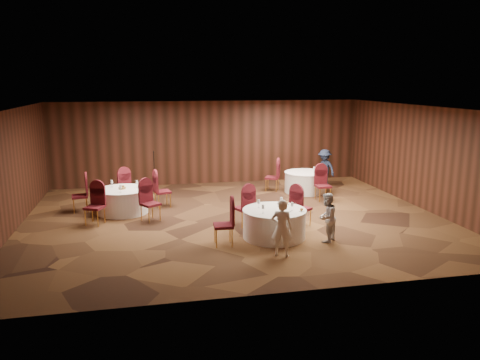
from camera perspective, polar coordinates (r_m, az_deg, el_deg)
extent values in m
plane|color=black|center=(13.72, -0.65, -4.70)|extent=(12.00, 12.00, 0.00)
plane|color=silver|center=(13.17, -0.68, 8.76)|extent=(12.00, 12.00, 0.00)
plane|color=black|center=(18.23, -3.72, 4.58)|extent=(12.00, 0.00, 12.00)
plane|color=black|center=(8.62, 5.80, -3.82)|extent=(12.00, 0.00, 12.00)
plane|color=black|center=(13.56, -26.40, 0.78)|extent=(0.00, 10.00, 10.00)
plane|color=black|center=(15.65, 21.46, 2.55)|extent=(0.00, 10.00, 10.00)
cylinder|color=silver|center=(12.03, 4.19, -5.36)|extent=(1.59, 1.59, 0.72)
cylinder|color=silver|center=(11.93, 4.22, -3.68)|extent=(1.62, 1.62, 0.03)
cylinder|color=silver|center=(14.66, -14.09, -2.52)|extent=(1.52, 1.52, 0.72)
cylinder|color=silver|center=(14.58, -14.16, -1.13)|extent=(1.55, 1.55, 0.03)
cylinder|color=silver|center=(17.02, 7.98, -0.28)|extent=(1.48, 1.48, 0.72)
cylinder|color=silver|center=(16.94, 8.01, 0.92)|extent=(1.51, 1.51, 0.03)
cylinder|color=silver|center=(12.07, 2.29, -3.39)|extent=(0.06, 0.06, 0.01)
cylinder|color=silver|center=(12.05, 2.29, -3.12)|extent=(0.01, 0.01, 0.11)
cone|color=silver|center=(12.03, 2.29, -2.64)|extent=(0.08, 0.08, 0.10)
cylinder|color=silver|center=(12.34, 5.06, -3.08)|extent=(0.06, 0.06, 0.01)
cylinder|color=silver|center=(12.32, 5.06, -2.82)|extent=(0.01, 0.01, 0.11)
cone|color=silver|center=(12.30, 5.07, -2.35)|extent=(0.08, 0.08, 0.10)
cylinder|color=silver|center=(11.59, 2.82, -4.04)|extent=(0.06, 0.06, 0.01)
cylinder|color=silver|center=(11.58, 2.82, -3.76)|extent=(0.01, 0.01, 0.11)
cone|color=silver|center=(11.55, 2.83, -3.26)|extent=(0.08, 0.08, 0.10)
cylinder|color=silver|center=(11.87, 6.34, -3.71)|extent=(0.06, 0.06, 0.01)
cylinder|color=silver|center=(11.86, 6.35, -3.44)|extent=(0.01, 0.01, 0.11)
cone|color=silver|center=(11.83, 6.36, -2.95)|extent=(0.08, 0.08, 0.10)
cylinder|color=white|center=(11.48, 5.12, -4.22)|extent=(0.15, 0.15, 0.01)
sphere|color=#9E6B33|center=(11.47, 5.13, -4.02)|extent=(0.08, 0.08, 0.08)
cylinder|color=white|center=(11.84, 7.51, -3.77)|extent=(0.15, 0.15, 0.01)
sphere|color=#9E6B33|center=(11.83, 7.52, -3.58)|extent=(0.08, 0.08, 0.08)
cylinder|color=white|center=(12.44, 5.71, -2.95)|extent=(0.15, 0.15, 0.01)
sphere|color=#9E6B33|center=(12.43, 5.71, -2.77)|extent=(0.08, 0.08, 0.08)
cylinder|color=silver|center=(14.70, -12.44, -0.87)|extent=(0.06, 0.06, 0.01)
cylinder|color=silver|center=(14.69, -12.45, -0.64)|extent=(0.01, 0.01, 0.11)
cone|color=silver|center=(14.67, -12.47, -0.24)|extent=(0.08, 0.08, 0.10)
cylinder|color=silver|center=(14.92, -15.34, -0.82)|extent=(0.06, 0.06, 0.01)
cylinder|color=silver|center=(14.91, -15.35, -0.61)|extent=(0.01, 0.01, 0.11)
cone|color=silver|center=(14.89, -15.37, -0.21)|extent=(0.08, 0.08, 0.10)
cylinder|color=silver|center=(14.18, -14.34, -1.43)|extent=(0.06, 0.06, 0.01)
cylinder|color=silver|center=(14.17, -14.35, -1.20)|extent=(0.01, 0.01, 0.11)
cone|color=silver|center=(14.14, -14.38, -0.79)|extent=(0.08, 0.08, 0.10)
cylinder|color=brown|center=(14.57, -14.17, -0.96)|extent=(0.22, 0.22, 0.06)
sphere|color=#9E6B33|center=(14.58, -14.29, -0.71)|extent=(0.07, 0.07, 0.07)
sphere|color=#9E6B33|center=(14.53, -14.02, -0.74)|extent=(0.07, 0.07, 0.07)
cylinder|color=silver|center=(16.83, 9.01, 0.88)|extent=(0.06, 0.06, 0.01)
cylinder|color=silver|center=(16.82, 9.02, 1.08)|extent=(0.01, 0.01, 0.11)
cone|color=silver|center=(16.80, 9.03, 1.43)|extent=(0.08, 0.08, 0.10)
cylinder|color=black|center=(17.41, -10.32, -1.26)|extent=(0.24, 0.24, 0.02)
cylinder|color=black|center=(17.26, -10.41, 1.11)|extent=(0.02, 0.02, 1.45)
cylinder|color=black|center=(17.20, -10.50, 3.41)|extent=(0.04, 0.12, 0.04)
imported|color=white|center=(10.70, 5.11, -5.85)|extent=(0.58, 0.49, 1.34)
imported|color=#BABABF|center=(11.83, 10.52, -4.52)|extent=(0.76, 0.76, 1.24)
imported|color=#161F33|center=(17.98, 10.26, 1.44)|extent=(0.92, 1.06, 1.42)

